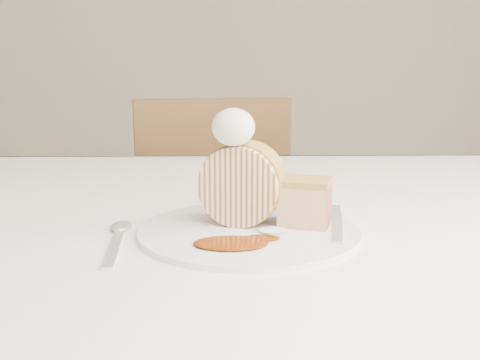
{
  "coord_description": "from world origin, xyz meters",
  "views": [
    {
      "loc": [
        -0.07,
        -0.55,
        0.94
      ],
      "look_at": [
        -0.06,
        0.07,
        0.81
      ],
      "focal_mm": 40.0,
      "sensor_mm": 36.0,
      "label": 1
    }
  ],
  "objects": [
    {
      "name": "table",
      "position": [
        0.0,
        0.2,
        0.66
      ],
      "size": [
        1.4,
        0.9,
        0.75
      ],
      "color": "white",
      "rests_on": "ground"
    },
    {
      "name": "plate",
      "position": [
        -0.05,
        0.06,
        0.75
      ],
      "size": [
        0.33,
        0.33,
        0.01
      ],
      "primitive_type": "cylinder",
      "rotation": [
        0.0,
        0.0,
        -0.31
      ],
      "color": "white",
      "rests_on": "table"
    },
    {
      "name": "caramel_drizzle",
      "position": [
        -0.06,
        0.07,
        0.9
      ],
      "size": [
        0.03,
        0.02,
        0.01
      ],
      "primitive_type": "ellipsoid",
      "color": "#6A2304",
      "rests_on": "whipped_cream"
    },
    {
      "name": "fork",
      "position": [
        0.06,
        0.05,
        0.76
      ],
      "size": [
        0.05,
        0.16,
        0.0
      ],
      "primitive_type": "cube",
      "rotation": [
        0.0,
        0.0,
        -0.2
      ],
      "color": "silver",
      "rests_on": "plate"
    },
    {
      "name": "cake_chunk",
      "position": [
        0.02,
        0.07,
        0.78
      ],
      "size": [
        0.07,
        0.07,
        0.05
      ],
      "primitive_type": "cube",
      "rotation": [
        0.0,
        0.0,
        -0.31
      ],
      "color": "tan",
      "rests_on": "plate"
    },
    {
      "name": "caramel_pool",
      "position": [
        -0.07,
        -0.01,
        0.76
      ],
      "size": [
        0.09,
        0.07,
        0.0
      ],
      "primitive_type": null,
      "rotation": [
        0.0,
        0.0,
        -0.31
      ],
      "color": "#6A2304",
      "rests_on": "plate"
    },
    {
      "name": "spoon",
      "position": [
        -0.19,
        -0.0,
        0.75
      ],
      "size": [
        0.04,
        0.15,
        0.0
      ],
      "primitive_type": "cube",
      "rotation": [
        0.0,
        0.0,
        0.1
      ],
      "color": "silver",
      "rests_on": "table"
    },
    {
      "name": "chair_far",
      "position": [
        -0.13,
        0.94,
        0.5
      ],
      "size": [
        0.49,
        0.49,
        0.87
      ],
      "rotation": [
        0.0,
        0.0,
        3.38
      ],
      "color": "brown",
      "rests_on": "ground"
    },
    {
      "name": "roulade_slice",
      "position": [
        -0.06,
        0.08,
        0.81
      ],
      "size": [
        0.11,
        0.08,
        0.1
      ],
      "primitive_type": "cylinder",
      "rotation": [
        1.57,
        0.0,
        -0.29
      ],
      "color": "#FDE5B0",
      "rests_on": "plate"
    },
    {
      "name": "whipped_cream",
      "position": [
        -0.07,
        0.06,
        0.88
      ],
      "size": [
        0.05,
        0.05,
        0.04
      ],
      "primitive_type": "ellipsoid",
      "color": "white",
      "rests_on": "roulade_slice"
    }
  ]
}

